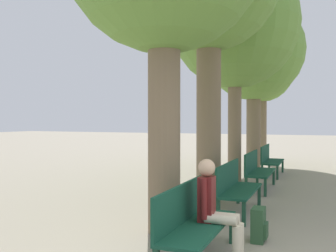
% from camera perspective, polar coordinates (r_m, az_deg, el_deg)
% --- Properties ---
extents(bench_row_0, '(0.51, 1.69, 0.91)m').
position_cam_1_polar(bench_row_0, '(4.64, 3.57, -13.85)').
color(bench_row_0, '#144733').
rests_on(bench_row_0, ground_plane).
extents(bench_row_1, '(0.51, 1.69, 0.91)m').
position_cam_1_polar(bench_row_1, '(6.99, 10.17, -8.82)').
color(bench_row_1, '#144733').
rests_on(bench_row_1, ground_plane).
extents(bench_row_2, '(0.51, 1.69, 0.91)m').
position_cam_1_polar(bench_row_2, '(9.41, 13.35, -6.29)').
color(bench_row_2, '#144733').
rests_on(bench_row_2, ground_plane).
extents(bench_row_3, '(0.51, 1.69, 0.91)m').
position_cam_1_polar(bench_row_3, '(11.86, 15.21, -4.80)').
color(bench_row_3, '#144733').
rests_on(bench_row_3, ground_plane).
extents(tree_row_2, '(3.46, 3.46, 6.02)m').
position_cam_1_polar(tree_row_2, '(10.71, 10.16, 14.80)').
color(tree_row_2, '#7A664C').
rests_on(tree_row_2, ground_plane).
extents(tree_row_3, '(3.48, 3.48, 5.87)m').
position_cam_1_polar(tree_row_3, '(13.69, 12.94, 10.96)').
color(tree_row_3, '#7A664C').
rests_on(tree_row_3, ground_plane).
extents(tree_row_4, '(2.47, 2.47, 4.89)m').
position_cam_1_polar(tree_row_4, '(15.61, 14.15, 7.94)').
color(tree_row_4, '#7A664C').
rests_on(tree_row_4, ground_plane).
extents(person_seated, '(0.56, 0.32, 1.21)m').
position_cam_1_polar(person_seated, '(4.74, 7.21, -11.88)').
color(person_seated, beige).
rests_on(person_seated, ground_plane).
extents(backpack, '(0.21, 0.32, 0.47)m').
position_cam_1_polar(backpack, '(5.55, 13.67, -14.44)').
color(backpack, '#284C2D').
rests_on(backpack, ground_plane).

